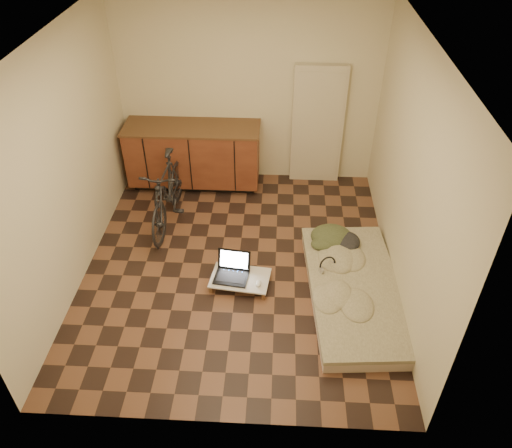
# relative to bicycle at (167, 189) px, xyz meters

# --- Properties ---
(room_shell) EXTENTS (3.50, 4.00, 2.60)m
(room_shell) POSITION_rel_bicycle_xyz_m (0.95, -0.80, 0.80)
(room_shell) COLOR brown
(room_shell) RESTS_ON ground
(cabinets) EXTENTS (1.84, 0.62, 0.91)m
(cabinets) POSITION_rel_bicycle_xyz_m (0.20, 0.90, -0.03)
(cabinets) COLOR black
(cabinets) RESTS_ON ground
(appliance_panel) EXTENTS (0.70, 0.10, 1.70)m
(appliance_panel) POSITION_rel_bicycle_xyz_m (1.90, 1.14, 0.35)
(appliance_panel) COLOR beige
(appliance_panel) RESTS_ON ground
(bicycle) EXTENTS (0.53, 1.57, 1.00)m
(bicycle) POSITION_rel_bicycle_xyz_m (0.00, 0.00, 0.00)
(bicycle) COLOR black
(bicycle) RESTS_ON ground
(futon) EXTENTS (1.11, 2.06, 0.17)m
(futon) POSITION_rel_bicycle_xyz_m (2.25, -1.24, -0.42)
(futon) COLOR beige
(futon) RESTS_ON ground
(clothing_pile) EXTENTS (0.55, 0.47, 0.21)m
(clothing_pile) POSITION_rel_bicycle_xyz_m (2.09, -0.50, -0.23)
(clothing_pile) COLOR #394226
(clothing_pile) RESTS_ON futon
(headphones) EXTENTS (0.29, 0.28, 0.15)m
(headphones) POSITION_rel_bicycle_xyz_m (1.96, -1.01, -0.26)
(headphones) COLOR black
(headphones) RESTS_ON futon
(lap_desk) EXTENTS (0.69, 0.49, 0.11)m
(lap_desk) POSITION_rel_bicycle_xyz_m (1.00, -1.13, -0.41)
(lap_desk) COLOR brown
(lap_desk) RESTS_ON ground
(laptop) EXTENTS (0.41, 0.38, 0.25)m
(laptop) POSITION_rel_bicycle_xyz_m (0.91, -1.09, -0.34)
(laptop) COLOR black
(laptop) RESTS_ON lap_desk
(mouse) EXTENTS (0.07, 0.11, 0.04)m
(mouse) POSITION_rel_bicycle_xyz_m (1.21, -1.23, -0.38)
(mouse) COLOR silver
(mouse) RESTS_ON lap_desk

